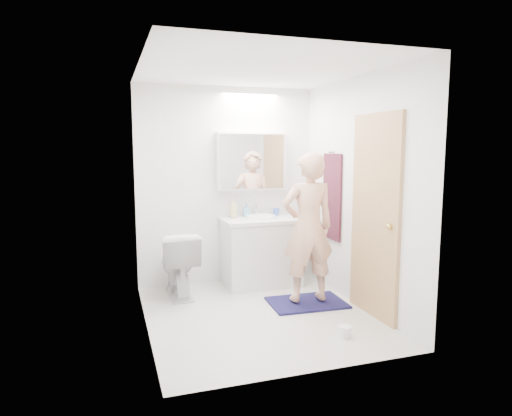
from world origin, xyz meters
name	(u,v)px	position (x,y,z in m)	size (l,w,h in m)	color
floor	(259,314)	(0.00, 0.00, 0.00)	(2.50, 2.50, 0.00)	silver
ceiling	(259,69)	(0.00, 0.00, 2.40)	(2.50, 2.50, 0.00)	white
wall_back	(227,186)	(0.00, 1.25, 1.20)	(2.50, 2.50, 0.00)	white
wall_front	(315,214)	(0.00, -1.25, 1.20)	(2.50, 2.50, 0.00)	white
wall_left	(143,200)	(-1.10, 0.00, 1.20)	(2.50, 2.50, 0.00)	white
wall_right	(359,193)	(1.10, 0.00, 1.20)	(2.50, 2.50, 0.00)	white
vanity_cabinet	(262,253)	(0.36, 0.96, 0.39)	(0.90, 0.55, 0.78)	silver
countertop	(262,220)	(0.36, 0.96, 0.80)	(0.95, 0.58, 0.04)	silver
sink_basin	(261,217)	(0.36, 0.99, 0.84)	(0.36, 0.36, 0.03)	white
faucet	(256,209)	(0.36, 1.19, 0.90)	(0.02, 0.02, 0.16)	silver
medicine_cabinet	(252,161)	(0.30, 1.18, 1.50)	(0.88, 0.14, 0.70)	white
mirror_panel	(254,162)	(0.30, 1.10, 1.50)	(0.84, 0.01, 0.66)	silver
toilet	(178,263)	(-0.68, 0.85, 0.37)	(0.42, 0.73, 0.74)	white
bath_rug	(307,303)	(0.59, 0.14, 0.01)	(0.80, 0.55, 0.02)	#1A1542
person	(308,227)	(0.59, 0.14, 0.84)	(0.57, 0.38, 1.57)	#DBA283
door	(375,216)	(1.08, -0.35, 1.00)	(0.04, 0.80, 2.00)	tan
door_knob	(389,227)	(1.04, -0.65, 0.95)	(0.06, 0.06, 0.06)	gold
towel	(332,197)	(1.08, 0.55, 1.10)	(0.02, 0.42, 1.00)	black
towel_hook	(332,152)	(1.07, 0.55, 1.62)	(0.02, 0.02, 0.07)	silver
soap_bottle_a	(233,208)	(0.05, 1.11, 0.94)	(0.09, 0.09, 0.23)	#D5C889
soap_bottle_b	(247,210)	(0.22, 1.15, 0.91)	(0.08, 0.08, 0.17)	#60A2CD
toothbrush_cup	(276,212)	(0.60, 1.12, 0.86)	(0.09, 0.09, 0.09)	#4563D1
toilet_paper_roll	(345,332)	(0.55, -0.76, 0.05)	(0.11, 0.11, 0.10)	white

